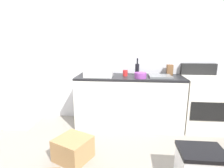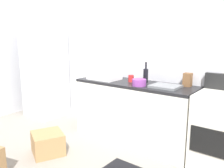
{
  "view_description": "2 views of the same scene",
  "coord_description": "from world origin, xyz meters",
  "px_view_note": "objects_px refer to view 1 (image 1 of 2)",
  "views": [
    {
      "loc": [
        0.28,
        -1.85,
        1.46
      ],
      "look_at": [
        0.01,
        1.12,
        0.78
      ],
      "focal_mm": 29.02,
      "sensor_mm": 36.0,
      "label": 1
    },
    {
      "loc": [
        2.04,
        -1.58,
        1.52
      ],
      "look_at": [
        -0.08,
        1.16,
        0.84
      ],
      "focal_mm": 36.63,
      "sensor_mm": 36.0,
      "label": 2
    }
  ],
  "objects_px": {
    "stove_oven": "(201,102)",
    "knife_block": "(170,70)",
    "microwave": "(99,68)",
    "cardboard_box_medium": "(73,149)",
    "coffee_mug": "(125,73)",
    "wine_bottle": "(137,69)",
    "refrigerator": "(14,75)",
    "mixing_bowl": "(140,75)",
    "storage_bin": "(200,166)"
  },
  "relations": [
    {
      "from": "refrigerator",
      "to": "storage_bin",
      "type": "height_order",
      "value": "refrigerator"
    },
    {
      "from": "microwave",
      "to": "cardboard_box_medium",
      "type": "relative_size",
      "value": 1.14
    },
    {
      "from": "cardboard_box_medium",
      "to": "storage_bin",
      "type": "bearing_deg",
      "value": -10.38
    },
    {
      "from": "coffee_mug",
      "to": "mixing_bowl",
      "type": "xyz_separation_m",
      "value": [
        0.25,
        -0.18,
        -0.0
      ]
    },
    {
      "from": "mixing_bowl",
      "to": "cardboard_box_medium",
      "type": "relative_size",
      "value": 0.47
    },
    {
      "from": "stove_oven",
      "to": "knife_block",
      "type": "height_order",
      "value": "stove_oven"
    },
    {
      "from": "mixing_bowl",
      "to": "storage_bin",
      "type": "height_order",
      "value": "mixing_bowl"
    },
    {
      "from": "refrigerator",
      "to": "knife_block",
      "type": "xyz_separation_m",
      "value": [
        2.76,
        0.25,
        0.1
      ]
    },
    {
      "from": "stove_oven",
      "to": "storage_bin",
      "type": "bearing_deg",
      "value": -109.43
    },
    {
      "from": "knife_block",
      "to": "mixing_bowl",
      "type": "relative_size",
      "value": 0.95
    },
    {
      "from": "refrigerator",
      "to": "microwave",
      "type": "height_order",
      "value": "refrigerator"
    },
    {
      "from": "wine_bottle",
      "to": "knife_block",
      "type": "xyz_separation_m",
      "value": [
        0.58,
        0.1,
        -0.02
      ]
    },
    {
      "from": "coffee_mug",
      "to": "cardboard_box_medium",
      "type": "xyz_separation_m",
      "value": [
        -0.63,
        -1.06,
        -0.81
      ]
    },
    {
      "from": "microwave",
      "to": "cardboard_box_medium",
      "type": "distance_m",
      "value": 1.34
    },
    {
      "from": "stove_oven",
      "to": "wine_bottle",
      "type": "distance_m",
      "value": 1.22
    },
    {
      "from": "knife_block",
      "to": "cardboard_box_medium",
      "type": "xyz_separation_m",
      "value": [
        -1.41,
        -1.24,
        -0.85
      ]
    },
    {
      "from": "refrigerator",
      "to": "mixing_bowl",
      "type": "relative_size",
      "value": 9.35
    },
    {
      "from": "mixing_bowl",
      "to": "storage_bin",
      "type": "bearing_deg",
      "value": -63.35
    },
    {
      "from": "knife_block",
      "to": "storage_bin",
      "type": "bearing_deg",
      "value": -88.24
    },
    {
      "from": "coffee_mug",
      "to": "knife_block",
      "type": "relative_size",
      "value": 0.56
    },
    {
      "from": "wine_bottle",
      "to": "cardboard_box_medium",
      "type": "height_order",
      "value": "wine_bottle"
    },
    {
      "from": "stove_oven",
      "to": "mixing_bowl",
      "type": "relative_size",
      "value": 5.79
    },
    {
      "from": "microwave",
      "to": "storage_bin",
      "type": "bearing_deg",
      "value": -44.53
    },
    {
      "from": "mixing_bowl",
      "to": "storage_bin",
      "type": "xyz_separation_m",
      "value": [
        0.58,
        -1.15,
        -0.75
      ]
    },
    {
      "from": "cardboard_box_medium",
      "to": "coffee_mug",
      "type": "bearing_deg",
      "value": 59.52
    },
    {
      "from": "microwave",
      "to": "knife_block",
      "type": "xyz_separation_m",
      "value": [
        1.22,
        0.26,
        -0.05
      ]
    },
    {
      "from": "refrigerator",
      "to": "wine_bottle",
      "type": "relative_size",
      "value": 5.92
    },
    {
      "from": "refrigerator",
      "to": "stove_oven",
      "type": "distance_m",
      "value": 3.3
    },
    {
      "from": "coffee_mug",
      "to": "mixing_bowl",
      "type": "distance_m",
      "value": 0.31
    },
    {
      "from": "knife_block",
      "to": "coffee_mug",
      "type": "bearing_deg",
      "value": -167.09
    },
    {
      "from": "refrigerator",
      "to": "knife_block",
      "type": "distance_m",
      "value": 2.77
    },
    {
      "from": "wine_bottle",
      "to": "knife_block",
      "type": "distance_m",
      "value": 0.59
    },
    {
      "from": "knife_block",
      "to": "cardboard_box_medium",
      "type": "bearing_deg",
      "value": -138.51
    },
    {
      "from": "stove_oven",
      "to": "storage_bin",
      "type": "xyz_separation_m",
      "value": [
        -0.46,
        -1.32,
        -0.27
      ]
    },
    {
      "from": "refrigerator",
      "to": "mixing_bowl",
      "type": "bearing_deg",
      "value": -2.8
    },
    {
      "from": "microwave",
      "to": "coffee_mug",
      "type": "bearing_deg",
      "value": 10.5
    },
    {
      "from": "stove_oven",
      "to": "microwave",
      "type": "height_order",
      "value": "microwave"
    },
    {
      "from": "stove_oven",
      "to": "knife_block",
      "type": "distance_m",
      "value": 0.76
    },
    {
      "from": "cardboard_box_medium",
      "to": "storage_bin",
      "type": "relative_size",
      "value": 0.87
    },
    {
      "from": "coffee_mug",
      "to": "knife_block",
      "type": "height_order",
      "value": "knife_block"
    },
    {
      "from": "coffee_mug",
      "to": "stove_oven",
      "type": "bearing_deg",
      "value": -0.67
    },
    {
      "from": "wine_bottle",
      "to": "storage_bin",
      "type": "bearing_deg",
      "value": -66.12
    },
    {
      "from": "coffee_mug",
      "to": "storage_bin",
      "type": "height_order",
      "value": "coffee_mug"
    },
    {
      "from": "stove_oven",
      "to": "knife_block",
      "type": "bearing_deg",
      "value": 159.2
    },
    {
      "from": "mixing_bowl",
      "to": "cardboard_box_medium",
      "type": "distance_m",
      "value": 1.48
    },
    {
      "from": "microwave",
      "to": "coffee_mug",
      "type": "xyz_separation_m",
      "value": [
        0.44,
        0.08,
        -0.09
      ]
    },
    {
      "from": "wine_bottle",
      "to": "cardboard_box_medium",
      "type": "relative_size",
      "value": 0.75
    },
    {
      "from": "wine_bottle",
      "to": "knife_block",
      "type": "relative_size",
      "value": 1.67
    },
    {
      "from": "cardboard_box_medium",
      "to": "stove_oven",
      "type": "bearing_deg",
      "value": 28.71
    },
    {
      "from": "knife_block",
      "to": "microwave",
      "type": "bearing_deg",
      "value": -167.96
    }
  ]
}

